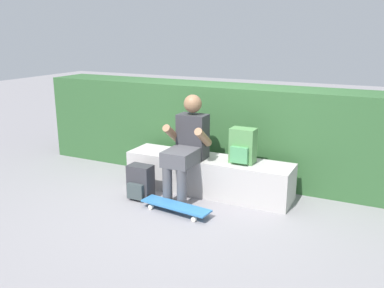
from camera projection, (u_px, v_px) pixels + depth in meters
name	position (u px, v px, depth m)	size (l,w,h in m)	color
ground_plane	(196.00, 202.00, 4.75)	(24.00, 24.00, 0.00)	gray
bench_main	(208.00, 175.00, 4.98)	(2.02, 0.47, 0.44)	#B3AFAC
person_skater	(187.00, 144.00, 4.76)	(0.49, 0.62, 1.19)	#333338
skateboard_near_person	(176.00, 206.00, 4.44)	(0.82, 0.29, 0.09)	teal
backpack_on_bench	(243.00, 146.00, 4.69)	(0.28, 0.23, 0.40)	#51894C
backpack_on_ground	(140.00, 183.00, 4.80)	(0.28, 0.23, 0.40)	#333338
hedge_row	(241.00, 132.00, 5.44)	(5.78, 0.64, 1.21)	#2F5A2F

